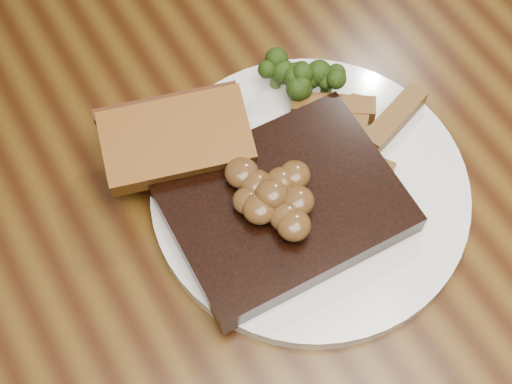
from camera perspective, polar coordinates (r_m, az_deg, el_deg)
dining_table at (r=0.69m, az=0.88°, el=-5.12°), size 1.60×0.90×0.75m
plate at (r=0.61m, az=4.30°, el=-0.01°), size 0.30×0.30×0.01m
steak at (r=0.58m, az=2.19°, el=-1.09°), size 0.19×0.15×0.03m
steak_bone at (r=0.56m, az=5.56°, el=-6.18°), size 0.14×0.02×0.02m
mushroom_pile at (r=0.55m, az=1.25°, el=0.26°), size 0.07×0.07×0.03m
garlic_bread at (r=0.60m, az=-6.18°, el=3.13°), size 0.13×0.10×0.03m
potato_wedges at (r=0.62m, az=9.68°, el=4.51°), size 0.09×0.09×0.02m
broccoli_cluster at (r=0.63m, az=3.75°, el=8.44°), size 0.06×0.06×0.04m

